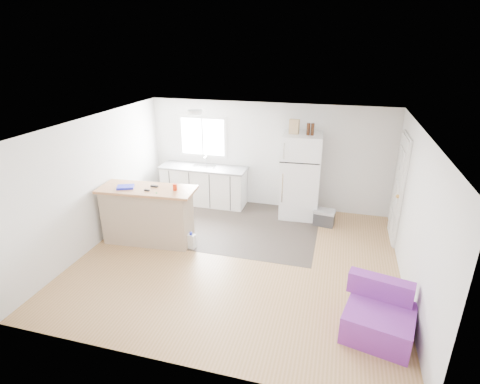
% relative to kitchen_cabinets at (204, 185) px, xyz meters
% --- Properties ---
extents(room, '(5.51, 5.01, 2.41)m').
position_rel_kitchen_cabinets_xyz_m(room, '(1.45, -2.18, 0.74)').
color(room, '#9D7241').
rests_on(room, ground).
extents(vinyl_zone, '(4.05, 2.50, 0.00)m').
position_rel_kitchen_cabinets_xyz_m(vinyl_zone, '(0.73, -0.93, -0.46)').
color(vinyl_zone, '#2D2622').
rests_on(vinyl_zone, floor).
extents(window, '(1.18, 0.06, 0.98)m').
position_rel_kitchen_cabinets_xyz_m(window, '(-0.10, 0.30, 1.09)').
color(window, white).
rests_on(window, back_wall).
extents(interior_door, '(0.11, 0.92, 2.10)m').
position_rel_kitchen_cabinets_xyz_m(interior_door, '(4.18, -0.63, 0.55)').
color(interior_door, white).
rests_on(interior_door, right_wall).
extents(ceiling_fixture, '(0.30, 0.30, 0.07)m').
position_rel_kitchen_cabinets_xyz_m(ceiling_fixture, '(0.25, -0.98, 1.90)').
color(ceiling_fixture, white).
rests_on(ceiling_fixture, ceiling).
extents(kitchen_cabinets, '(2.04, 0.64, 1.19)m').
position_rel_kitchen_cabinets_xyz_m(kitchen_cabinets, '(0.00, 0.00, 0.00)').
color(kitchen_cabinets, white).
rests_on(kitchen_cabinets, floor).
extents(peninsula, '(1.84, 0.82, 1.10)m').
position_rel_kitchen_cabinets_xyz_m(peninsula, '(-0.38, -2.02, 0.10)').
color(peninsula, tan).
rests_on(peninsula, floor).
extents(refrigerator, '(0.85, 0.81, 1.84)m').
position_rel_kitchen_cabinets_xyz_m(refrigerator, '(2.26, -0.08, 0.46)').
color(refrigerator, white).
rests_on(refrigerator, floor).
extents(cooler, '(0.47, 0.35, 0.33)m').
position_rel_kitchen_cabinets_xyz_m(cooler, '(2.85, -0.43, -0.29)').
color(cooler, '#323234').
rests_on(cooler, floor).
extents(purple_seat, '(1.00, 0.97, 0.70)m').
position_rel_kitchen_cabinets_xyz_m(purple_seat, '(3.73, -3.48, -0.21)').
color(purple_seat, purple).
rests_on(purple_seat, floor).
extents(cleaner_jug, '(0.17, 0.13, 0.33)m').
position_rel_kitchen_cabinets_xyz_m(cleaner_jug, '(0.51, -2.07, -0.32)').
color(cleaner_jug, white).
rests_on(cleaner_jug, floor).
extents(mop, '(0.21, 0.32, 1.13)m').
position_rel_kitchen_cabinets_xyz_m(mop, '(-0.15, -2.14, -0.23)').
color(mop, green).
rests_on(mop, floor).
extents(red_cup, '(0.10, 0.10, 0.12)m').
position_rel_kitchen_cabinets_xyz_m(red_cup, '(0.20, -1.98, 0.70)').
color(red_cup, red).
rests_on(red_cup, peninsula).
extents(blue_tray, '(0.36, 0.32, 0.04)m').
position_rel_kitchen_cabinets_xyz_m(blue_tray, '(-0.73, -2.11, 0.66)').
color(blue_tray, '#151BCA').
rests_on(blue_tray, peninsula).
extents(tool_a, '(0.14, 0.06, 0.03)m').
position_rel_kitchen_cabinets_xyz_m(tool_a, '(-0.24, -1.93, 0.66)').
color(tool_a, black).
rests_on(tool_a, peninsula).
extents(tool_b, '(0.10, 0.05, 0.03)m').
position_rel_kitchen_cabinets_xyz_m(tool_b, '(-0.28, -2.14, 0.65)').
color(tool_b, black).
rests_on(tool_b, peninsula).
extents(cardboard_box, '(0.21, 0.13, 0.30)m').
position_rel_kitchen_cabinets_xyz_m(cardboard_box, '(2.08, -0.11, 1.53)').
color(cardboard_box, tan).
rests_on(cardboard_box, refrigerator).
extents(bottle_left, '(0.08, 0.08, 0.25)m').
position_rel_kitchen_cabinets_xyz_m(bottle_left, '(2.37, -0.14, 1.50)').
color(bottle_left, '#331709').
rests_on(bottle_left, refrigerator).
extents(bottle_right, '(0.08, 0.08, 0.25)m').
position_rel_kitchen_cabinets_xyz_m(bottle_right, '(2.45, -0.14, 1.50)').
color(bottle_right, '#331709').
rests_on(bottle_right, refrigerator).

